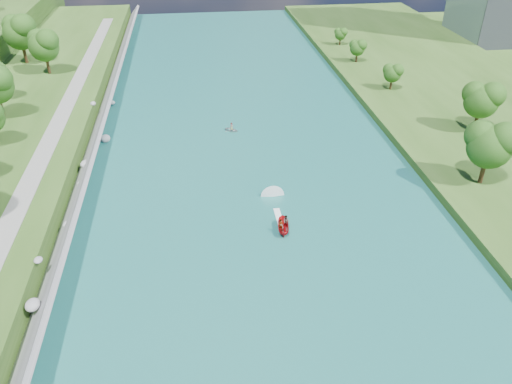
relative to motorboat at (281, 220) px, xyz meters
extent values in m
plane|color=#2D5119|center=(-2.98, -9.88, -0.78)|extent=(260.00, 260.00, 0.00)
cube|color=#185D5A|center=(-2.98, 10.12, -0.73)|extent=(55.00, 240.00, 0.10)
cube|color=slate|center=(-28.83, 10.12, 1.02)|extent=(3.54, 236.00, 4.05)
ellipsoid|color=gray|center=(-29.51, -14.38, 1.90)|extent=(1.54, 1.89, 1.11)
ellipsoid|color=gray|center=(-30.10, -8.11, 2.92)|extent=(1.01, 1.20, 0.61)
ellipsoid|color=gray|center=(-28.88, 1.41, 0.97)|extent=(1.33, 1.66, 0.87)
ellipsoid|color=gray|center=(-28.89, 11.92, 1.05)|extent=(1.03, 0.84, 0.63)
ellipsoid|color=gray|center=(-28.98, 18.19, 1.03)|extent=(1.77, 2.25, 1.04)
ellipsoid|color=gray|center=(-27.45, 29.81, -0.18)|extent=(1.79, 2.25, 1.31)
ellipsoid|color=gray|center=(-30.47, 39.55, 2.86)|extent=(1.07, 1.30, 0.83)
ellipsoid|color=gray|center=(-28.06, 46.57, 0.06)|extent=(1.44, 1.19, 0.86)
cube|color=gray|center=(-35.48, 10.12, 2.77)|extent=(3.00, 200.00, 0.10)
ellipsoid|color=#214D14|center=(-42.78, 59.60, 8.56)|extent=(7.00, 7.00, 11.67)
ellipsoid|color=#214D14|center=(-49.78, 68.10, 9.42)|extent=(8.03, 8.03, 13.38)
ellipsoid|color=#214D14|center=(31.83, 4.76, 6.65)|extent=(7.10, 7.10, 11.84)
ellipsoid|color=#214D14|center=(40.23, 22.36, 6.21)|extent=(6.58, 6.58, 10.96)
ellipsoid|color=#214D14|center=(32.38, 44.66, 4.13)|extent=(4.08, 4.08, 6.80)
ellipsoid|color=#214D14|center=(30.68, 64.24, 4.06)|extent=(4.00, 4.00, 6.66)
ellipsoid|color=#214D14|center=(30.65, 79.40, 3.52)|extent=(3.36, 3.36, 5.60)
imported|color=#B60E14|center=(-0.02, -1.64, 0.09)|extent=(1.99, 4.10, 1.52)
imported|color=#66605B|center=(-0.42, -2.04, 0.59)|extent=(0.78, 0.64, 1.84)
imported|color=#66605B|center=(0.48, -1.14, 0.57)|extent=(1.06, 0.96, 1.79)
cube|color=white|center=(-0.02, 1.36, -0.65)|extent=(0.90, 5.00, 0.06)
imported|color=#909498|center=(-4.09, 31.02, -0.40)|extent=(3.27, 3.09, 0.55)
imported|color=#66605B|center=(-4.09, 31.02, 0.28)|extent=(0.69, 0.45, 1.41)
camera|label=1|loc=(-11.00, -55.58, 40.49)|focal=35.00mm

